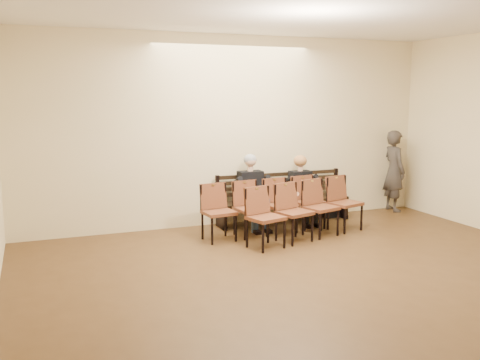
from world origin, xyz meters
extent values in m
plane|color=#53371C|center=(0.00, 0.00, 0.00)|extent=(10.00, 10.00, 0.00)
cube|color=beige|center=(0.00, 5.00, 1.75)|extent=(8.00, 0.02, 3.50)
cube|color=black|center=(0.90, 4.65, 0.23)|extent=(2.60, 0.90, 0.45)
cube|color=silver|center=(0.18, 4.35, 0.57)|extent=(0.36, 0.30, 0.24)
cylinder|color=silver|center=(1.34, 4.27, 0.57)|extent=(0.08, 0.08, 0.25)
cube|color=black|center=(2.02, 4.75, 0.16)|extent=(0.46, 0.34, 0.31)
imported|color=#38322E|center=(3.50, 4.75, 0.97)|extent=(0.52, 0.74, 1.94)
cube|color=brown|center=(0.24, 4.00, 0.48)|extent=(2.36, 0.77, 0.95)
cube|color=brown|center=(0.78, 3.47, 0.49)|extent=(2.43, 1.16, 0.98)
camera|label=1|loc=(-3.51, -4.32, 2.43)|focal=40.00mm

